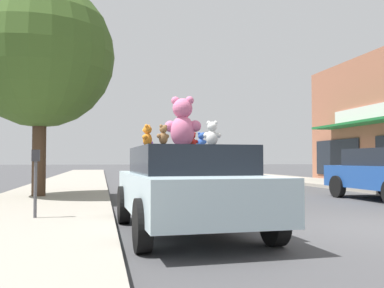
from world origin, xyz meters
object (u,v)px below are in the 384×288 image
at_px(street_tree, 40,55).
at_px(plush_art_car, 188,186).
at_px(teddy_bear_green, 187,140).
at_px(teddy_bear_orange, 147,136).
at_px(teddy_bear_purple, 148,142).
at_px(teddy_bear_blue, 201,141).
at_px(parking_meter, 36,174).
at_px(teddy_bear_brown, 163,135).
at_px(teddy_bear_red, 192,140).
at_px(teddy_bear_giant, 183,123).
at_px(teddy_bear_white, 212,134).

bearing_deg(street_tree, plush_art_car, -63.60).
xyz_separation_m(teddy_bear_green, street_tree, (-3.36, 6.03, 2.86)).
bearing_deg(teddy_bear_orange, teddy_bear_purple, -160.30).
height_order(teddy_bear_orange, street_tree, street_tree).
relative_size(teddy_bear_purple, teddy_bear_orange, 0.72).
bearing_deg(teddy_bear_blue, teddy_bear_orange, 30.44).
bearing_deg(street_tree, parking_meter, -82.86).
relative_size(teddy_bear_brown, parking_meter, 0.23).
relative_size(plush_art_car, teddy_bear_red, 15.31).
xyz_separation_m(teddy_bear_giant, street_tree, (-3.25, 6.25, 2.57)).
xyz_separation_m(teddy_bear_green, teddy_bear_orange, (-0.77, -0.54, 0.04)).
distance_m(plush_art_car, teddy_bear_white, 1.10).
bearing_deg(teddy_bear_blue, street_tree, -67.41).
relative_size(teddy_bear_orange, street_tree, 0.06).
xyz_separation_m(teddy_bear_purple, street_tree, (-2.72, 5.49, 2.88)).
bearing_deg(teddy_bear_brown, street_tree, -97.91).
bearing_deg(teddy_bear_purple, teddy_bear_white, 127.64).
xyz_separation_m(teddy_bear_red, teddy_bear_orange, (-0.89, -0.59, 0.04)).
relative_size(teddy_bear_green, parking_meter, 0.23).
bearing_deg(street_tree, teddy_bear_orange, -68.47).
xyz_separation_m(plush_art_car, teddy_bear_purple, (-0.55, 1.10, 0.78)).
xyz_separation_m(teddy_bear_brown, teddy_bear_orange, (-0.13, 0.98, 0.04)).
xyz_separation_m(teddy_bear_brown, teddy_bear_white, (0.80, 0.28, 0.05)).
relative_size(teddy_bear_red, teddy_bear_purple, 1.09).
bearing_deg(parking_meter, teddy_bear_blue, -6.08).
xyz_separation_m(teddy_bear_white, street_tree, (-3.52, 7.27, 2.82)).
relative_size(plush_art_car, teddy_bear_orange, 12.07).
xyz_separation_m(plush_art_car, teddy_bear_orange, (-0.68, 0.02, 0.83)).
bearing_deg(plush_art_car, teddy_bear_orange, 176.20).
height_order(plush_art_car, teddy_bear_giant, teddy_bear_giant).
bearing_deg(teddy_bear_green, teddy_bear_brown, 106.86).
bearing_deg(teddy_bear_brown, parking_meter, -76.43).
bearing_deg(teddy_bear_white, teddy_bear_blue, -73.58).
distance_m(teddy_bear_blue, teddy_bear_white, 1.76).
height_order(teddy_bear_giant, teddy_bear_purple, teddy_bear_giant).
bearing_deg(street_tree, teddy_bear_white, -64.18).
relative_size(teddy_bear_green, street_tree, 0.04).
height_order(teddy_bear_purple, parking_meter, teddy_bear_purple).
distance_m(plush_art_car, teddy_bear_purple, 1.46).
height_order(teddy_bear_red, parking_meter, teddy_bear_red).
relative_size(teddy_bear_brown, street_tree, 0.04).
distance_m(teddy_bear_brown, teddy_bear_orange, 0.99).
xyz_separation_m(teddy_bear_giant, parking_meter, (-2.60, 1.06, -0.92)).
height_order(teddy_bear_blue, teddy_bear_purple, teddy_bear_blue).
distance_m(teddy_bear_orange, parking_meter, 2.47).
relative_size(teddy_bear_blue, street_tree, 0.05).
distance_m(teddy_bear_giant, teddy_bear_red, 0.46).
relative_size(teddy_bear_green, teddy_bear_brown, 1.02).
bearing_deg(teddy_bear_purple, parking_meter, 5.25).
height_order(teddy_bear_giant, teddy_bear_brown, teddy_bear_giant).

